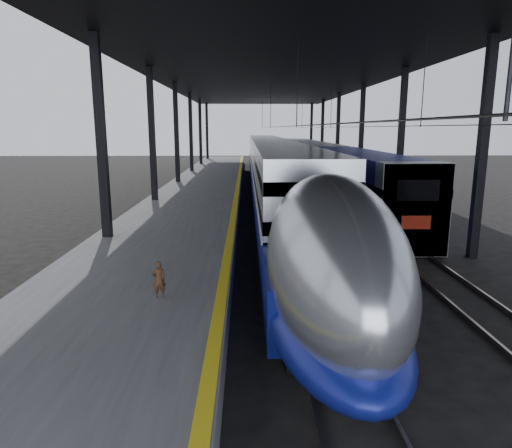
{
  "coord_description": "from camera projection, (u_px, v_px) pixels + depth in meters",
  "views": [
    {
      "loc": [
        -0.01,
        -13.59,
        5.4
      ],
      "look_at": [
        0.33,
        2.59,
        2.0
      ],
      "focal_mm": 32.0,
      "sensor_mm": 36.0,
      "label": 1
    }
  ],
  "objects": [
    {
      "name": "ground",
      "position": [
        247.0,
        303.0,
        14.4
      ],
      "size": [
        160.0,
        160.0,
        0.0
      ],
      "primitive_type": "plane",
      "color": "black",
      "rests_on": "ground"
    },
    {
      "name": "rails",
      "position": [
        307.0,
        201.0,
        34.05
      ],
      "size": [
        6.52,
        80.0,
        0.16
      ],
      "color": "slate",
      "rests_on": "ground"
    },
    {
      "name": "platform",
      "position": [
        200.0,
        196.0,
        33.8
      ],
      "size": [
        6.0,
        80.0,
        1.0
      ],
      "primitive_type": "cube",
      "color": "#4C4C4F",
      "rests_on": "ground"
    },
    {
      "name": "tgv_train",
      "position": [
        271.0,
        169.0,
        37.83
      ],
      "size": [
        3.14,
        65.2,
        4.51
      ],
      "color": "#ACAEB3",
      "rests_on": "ground"
    },
    {
      "name": "yellow_strip",
      "position": [
        237.0,
        189.0,
        33.75
      ],
      "size": [
        0.3,
        80.0,
        0.01
      ],
      "primitive_type": "cube",
      "color": "gold",
      "rests_on": "platform"
    },
    {
      "name": "second_train",
      "position": [
        317.0,
        163.0,
        45.5
      ],
      "size": [
        2.92,
        56.05,
        4.02
      ],
      "color": "navy",
      "rests_on": "ground"
    },
    {
      "name": "canopy",
      "position": [
        273.0,
        75.0,
        32.14
      ],
      "size": [
        18.0,
        75.0,
        9.47
      ],
      "color": "black",
      "rests_on": "ground"
    },
    {
      "name": "child",
      "position": [
        159.0,
        279.0,
        12.02
      ],
      "size": [
        0.41,
        0.33,
        0.99
      ],
      "primitive_type": "imported",
      "rotation": [
        0.0,
        0.0,
        3.42
      ],
      "color": "#522F1B",
      "rests_on": "platform"
    }
  ]
}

